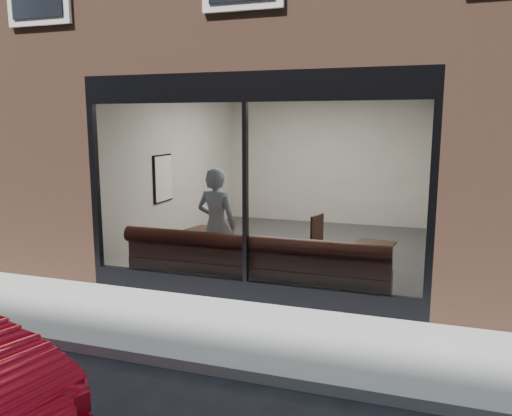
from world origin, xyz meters
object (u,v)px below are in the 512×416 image
(cafe_table_right, at_px, (374,244))
(person, at_px, (217,225))
(banquette, at_px, (255,277))
(cafe_chair_right, at_px, (307,253))
(cafe_table_left, at_px, (205,230))

(cafe_table_right, bearing_deg, person, -174.72)
(banquette, xyz_separation_m, cafe_chair_right, (0.45, 1.59, 0.01))
(person, xyz_separation_m, cafe_table_left, (-0.35, 0.33, -0.18))
(cafe_table_left, bearing_deg, banquette, -30.62)
(banquette, relative_size, person, 2.18)
(cafe_table_right, bearing_deg, banquette, -161.97)
(banquette, bearing_deg, cafe_chair_right, 74.20)
(person, distance_m, cafe_chair_right, 1.87)
(person, xyz_separation_m, cafe_table_right, (2.44, 0.23, -0.18))
(person, bearing_deg, cafe_table_left, -36.41)
(banquette, distance_m, person, 1.07)
(banquette, relative_size, cafe_table_left, 6.75)
(banquette, height_order, cafe_chair_right, banquette)
(banquette, xyz_separation_m, person, (-0.75, 0.32, 0.69))
(cafe_table_left, distance_m, cafe_chair_right, 1.88)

